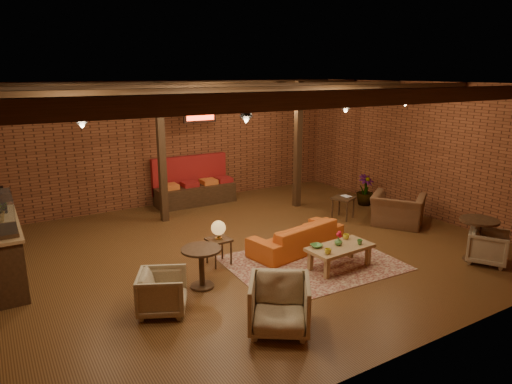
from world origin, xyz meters
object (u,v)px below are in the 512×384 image
armchair_a (162,290)px  armchair_right (398,205)px  armchair_b (279,302)px  round_table_right (478,233)px  coffee_table (339,248)px  side_table_lamp (218,231)px  round_table_left (202,261)px  sofa (296,236)px  side_table_book (343,199)px  plant_tall (367,160)px  armchair_far (488,245)px

armchair_a → armchair_right: (5.95, 0.99, 0.14)m
armchair_b → round_table_right: armchair_b is taller
coffee_table → round_table_right: (2.40, -1.06, 0.17)m
side_table_lamp → armchair_a: size_ratio=1.21×
round_table_left → coffee_table: bearing=-13.1°
armchair_b → armchair_a: bearing=167.3°
armchair_a → armchair_right: armchair_right is taller
round_table_left → round_table_right: round_table_right is taller
sofa → armchair_a: size_ratio=2.88×
side_table_book → plant_tall: 1.57m
side_table_lamp → armchair_far: (4.27, -2.48, -0.30)m
coffee_table → armchair_far: bearing=-26.2°
armchair_far → armchair_a: bearing=136.3°
armchair_b → armchair_far: (4.55, -0.08, -0.07)m
armchair_a → side_table_book: (5.24, 2.02, 0.14)m
armchair_right → armchair_far: size_ratio=1.65×
plant_tall → side_table_lamp: bearing=-163.6°
coffee_table → side_table_book: size_ratio=2.01×
sofa → side_table_book: size_ratio=3.23×
coffee_table → side_table_book: coffee_table is taller
sofa → round_table_right: 3.34m
armchair_far → plant_tall: bearing=48.7°
armchair_a → armchair_b: size_ratio=0.84×
armchair_b → plant_tall: plant_tall is taller
round_table_left → plant_tall: (5.68, 2.17, 0.75)m
coffee_table → round_table_right: round_table_right is taller
armchair_a → round_table_right: 5.77m
side_table_lamp → armchair_a: (-1.47, -1.12, -0.29)m
sofa → side_table_book: bearing=-163.6°
round_table_left → armchair_a: size_ratio=0.98×
sofa → armchair_b: armchair_b is taller
armchair_b → armchair_right: size_ratio=0.74×
side_table_book → armchair_far: bearing=-81.6°
side_table_lamp → armchair_b: (-0.29, -2.40, -0.22)m
round_table_left → armchair_right: armchair_right is taller
coffee_table → armchair_far: armchair_far is taller
round_table_left → armchair_far: size_ratio=1.00×
round_table_right → armchair_far: size_ratio=1.19×
armchair_b → plant_tall: 6.63m
armchair_a → side_table_lamp: bearing=-26.4°
side_table_lamp → plant_tall: 5.28m
sofa → armchair_b: size_ratio=2.42×
round_table_right → plant_tall: plant_tall is taller
round_table_left → round_table_right: (4.82, -1.62, 0.08)m
armchair_a → side_table_book: armchair_a is taller
side_table_book → side_table_lamp: bearing=-166.5°
armchair_b → armchair_right: (4.77, 2.27, 0.07)m
coffee_table → side_table_lamp: (-1.77, 1.25, 0.26)m
armchair_b → side_table_book: size_ratio=1.34×
round_table_left → side_table_book: bearing=19.8°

